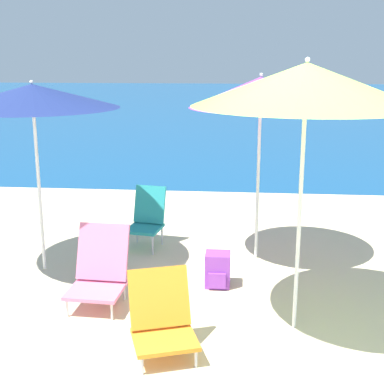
# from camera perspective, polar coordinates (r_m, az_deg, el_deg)

# --- Properties ---
(ground_plane) EXTENTS (60.00, 60.00, 0.00)m
(ground_plane) POSITION_cam_1_polar(r_m,az_deg,el_deg) (4.36, 11.12, -19.05)
(ground_plane) COLOR beige
(sea_water) EXTENTS (60.00, 40.00, 0.01)m
(sea_water) POSITION_cam_1_polar(r_m,az_deg,el_deg) (29.47, 6.28, 9.55)
(sea_water) COLOR navy
(sea_water) RESTS_ON ground
(beach_umbrella_lime) EXTENTS (1.88, 1.88, 2.37)m
(beach_umbrella_lime) POSITION_cam_1_polar(r_m,az_deg,el_deg) (4.50, 12.09, 11.12)
(beach_umbrella_lime) COLOR white
(beach_umbrella_lime) RESTS_ON ground
(beach_umbrella_navy) EXTENTS (1.86, 1.86, 2.14)m
(beach_umbrella_navy) POSITION_cam_1_polar(r_m,az_deg,el_deg) (6.02, -16.66, 9.75)
(beach_umbrella_navy) COLOR white
(beach_umbrella_navy) RESTS_ON ground
(beach_umbrella_purple) EXTENTS (1.64, 1.64, 2.20)m
(beach_umbrella_purple) POSITION_cam_1_polar(r_m,az_deg,el_deg) (6.17, 7.34, 10.48)
(beach_umbrella_purple) COLOR white
(beach_umbrella_purple) RESTS_ON ground
(beach_chair_pink) EXTENTS (0.55, 0.65, 0.76)m
(beach_chair_pink) POSITION_cam_1_polar(r_m,az_deg,el_deg) (5.38, -9.82, -8.19)
(beach_chair_pink) COLOR silver
(beach_chair_pink) RESTS_ON ground
(beach_chair_teal) EXTENTS (0.48, 0.59, 0.76)m
(beach_chair_teal) POSITION_cam_1_polar(r_m,az_deg,el_deg) (6.86, -4.80, -2.64)
(beach_chair_teal) COLOR silver
(beach_chair_teal) RESTS_ON ground
(beach_chair_orange) EXTENTS (0.65, 0.68, 0.67)m
(beach_chair_orange) POSITION_cam_1_polar(r_m,az_deg,el_deg) (4.50, -3.24, -13.21)
(beach_chair_orange) COLOR silver
(beach_chair_orange) RESTS_ON ground
(backpack_purple) EXTENTS (0.26, 0.27, 0.37)m
(backpack_purple) POSITION_cam_1_polar(r_m,az_deg,el_deg) (5.74, 2.75, -8.29)
(backpack_purple) COLOR purple
(backpack_purple) RESTS_ON ground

